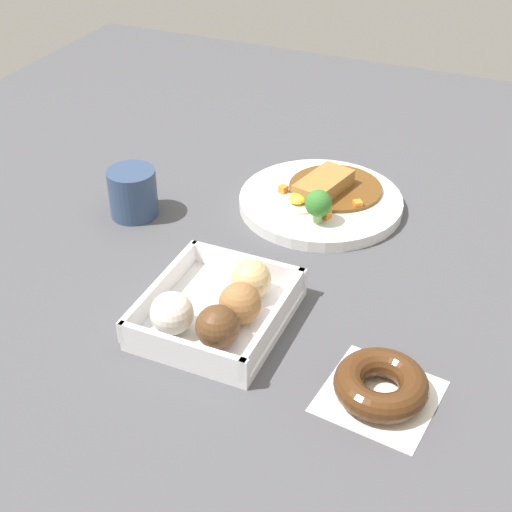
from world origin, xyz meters
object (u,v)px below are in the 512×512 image
(chocolate_ring_donut, at_px, (381,385))
(donut_box, at_px, (218,309))
(coffee_mug, at_px, (132,194))
(curry_plate, at_px, (322,199))

(chocolate_ring_donut, bearing_deg, donut_box, 80.04)
(donut_box, bearing_deg, coffee_mug, 52.30)
(curry_plate, relative_size, chocolate_ring_donut, 1.88)
(donut_box, distance_m, chocolate_ring_donut, 0.22)
(curry_plate, bearing_deg, donut_box, 175.97)
(curry_plate, height_order, chocolate_ring_donut, curry_plate)
(chocolate_ring_donut, distance_m, coffee_mug, 0.51)
(curry_plate, bearing_deg, coffee_mug, 118.15)
(curry_plate, xyz_separation_m, donut_box, (-0.32, 0.02, 0.01))
(chocolate_ring_donut, xyz_separation_m, coffee_mug, (0.22, 0.46, 0.02))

